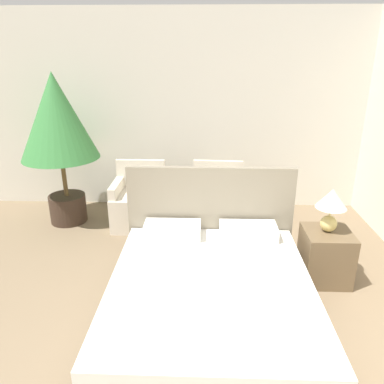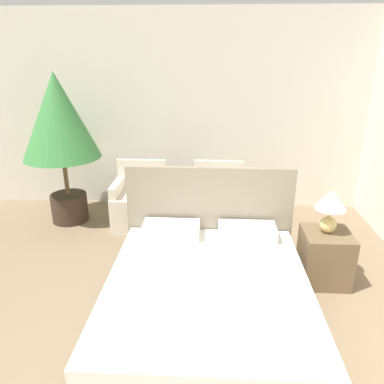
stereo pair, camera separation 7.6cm
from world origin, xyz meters
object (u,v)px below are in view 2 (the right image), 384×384
potted_palm (59,124)px  nightstand (325,257)px  armchair_near_window_left (140,205)px  armchair_near_window_right (217,207)px  side_table (178,213)px  bed (207,295)px  table_lamp (331,205)px

potted_palm → nightstand: (3.25, -1.36, -1.12)m
armchair_near_window_left → potted_palm: potted_palm is taller
armchair_near_window_right → nightstand: armchair_near_window_right is taller
armchair_near_window_left → nightstand: 2.54m
side_table → potted_palm: bearing=175.2°
potted_palm → armchair_near_window_right: bearing=-2.5°
nightstand → side_table: nightstand is taller
bed → table_lamp: size_ratio=4.57×
nightstand → armchair_near_window_right: bearing=131.5°
bed → armchair_near_window_left: bed is taller
table_lamp → side_table: bearing=144.0°
bed → potted_palm: bearing=134.6°
potted_palm → side_table: (1.59, -0.13, -1.20)m
bed → nightstand: bed is taller
armchair_near_window_right → armchair_near_window_left: bearing=-176.7°
bed → nightstand: size_ratio=3.74×
nightstand → side_table: bearing=143.6°
armchair_near_window_right → nightstand: 1.69m
armchair_near_window_right → table_lamp: bearing=-44.8°
nightstand → side_table: 2.07m
table_lamp → bed: bearing=-149.7°
armchair_near_window_right → bed: bearing=-89.7°
armchair_near_window_right → nightstand: size_ratio=1.55×
armchair_near_window_left → potted_palm: 1.53m
armchair_near_window_left → nightstand: armchair_near_window_left is taller
bed → armchair_near_window_right: 1.96m
bed → armchair_near_window_left: 2.19m
armchair_near_window_left → nightstand: (2.20, -1.26, -0.01)m
bed → armchair_near_window_left: size_ratio=2.41×
armchair_near_window_right → potted_palm: potted_palm is taller
armchair_near_window_left → table_lamp: table_lamp is taller
potted_palm → table_lamp: (3.24, -1.34, -0.54)m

